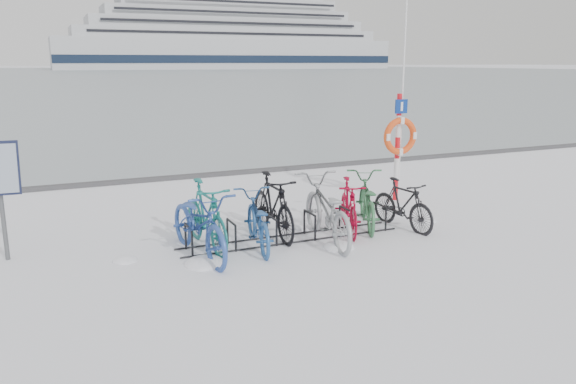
% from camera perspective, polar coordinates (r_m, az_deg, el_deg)
% --- Properties ---
extents(ground, '(900.00, 900.00, 0.00)m').
position_cam_1_polar(ground, '(9.81, 0.30, -4.84)').
color(ground, white).
rests_on(ground, ground).
extents(ice_sheet, '(400.00, 298.00, 0.02)m').
position_cam_1_polar(ice_sheet, '(163.61, -22.72, 11.06)').
color(ice_sheet, '#9BA7AF').
rests_on(ice_sheet, ground).
extents(quay_edge, '(400.00, 0.25, 0.10)m').
position_cam_1_polar(quay_edge, '(15.22, -8.74, 1.68)').
color(quay_edge, '#3F3F42').
rests_on(quay_edge, ground).
extents(bike_rack, '(4.00, 0.48, 0.46)m').
position_cam_1_polar(bike_rack, '(9.76, 0.30, -3.83)').
color(bike_rack, black).
rests_on(bike_rack, ground).
extents(lifebuoy_station, '(0.82, 0.23, 4.28)m').
position_cam_1_polar(lifebuoy_station, '(12.52, 11.28, 5.57)').
color(lifebuoy_station, red).
rests_on(lifebuoy_station, ground).
extents(cruise_ferry, '(138.37, 26.10, 45.46)m').
position_cam_1_polar(cruise_ferry, '(240.97, -6.15, 15.26)').
color(cruise_ferry, silver).
rests_on(cruise_ferry, ground).
extents(bike_0, '(1.00, 2.23, 1.13)m').
position_cam_1_polar(bike_0, '(8.98, -9.03, -2.96)').
color(bike_0, '#2C4C9A').
rests_on(bike_0, ground).
extents(bike_1, '(0.67, 1.95, 1.15)m').
position_cam_1_polar(bike_1, '(9.35, -8.34, -2.21)').
color(bike_1, '#186E69').
rests_on(bike_1, ground).
extents(bike_2, '(0.94, 1.90, 0.95)m').
position_cam_1_polar(bike_2, '(9.35, -3.16, -2.72)').
color(bike_2, '#25518E').
rests_on(bike_2, ground).
extents(bike_3, '(0.56, 1.91, 1.14)m').
position_cam_1_polar(bike_3, '(9.92, -1.53, -1.21)').
color(bike_3, black).
rests_on(bike_3, ground).
extents(bike_4, '(1.05, 2.28, 1.15)m').
position_cam_1_polar(bike_4, '(9.62, 3.90, -1.66)').
color(bike_4, '#979C9F').
rests_on(bike_4, ground).
extents(bike_5, '(1.01, 1.71, 0.99)m').
position_cam_1_polar(bike_5, '(10.22, 6.20, -1.28)').
color(bike_5, '#A00523').
rests_on(bike_5, ground).
extents(bike_6, '(1.43, 2.05, 1.02)m').
position_cam_1_polar(bike_6, '(10.63, 7.99, -0.70)').
color(bike_6, '#326F42').
rests_on(bike_6, ground).
extents(bike_7, '(0.66, 1.63, 0.95)m').
position_cam_1_polar(bike_7, '(10.59, 11.58, -1.08)').
color(bike_7, black).
rests_on(bike_7, ground).
extents(snow_drifts, '(6.09, 1.71, 0.22)m').
position_cam_1_polar(snow_drifts, '(9.33, -1.20, -5.80)').
color(snow_drifts, white).
rests_on(snow_drifts, ground).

